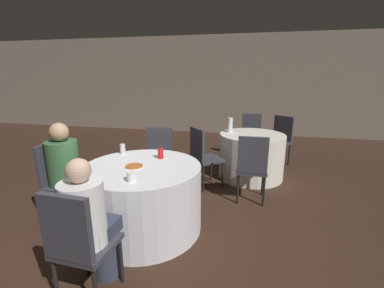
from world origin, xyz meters
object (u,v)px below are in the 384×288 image
(table_far, at_px, (251,156))
(chair_far_north, at_px, (251,133))
(chair_near_south, at_px, (77,240))
(chair_far_south, at_px, (252,164))
(chair_far_southwest, at_px, (202,153))
(soda_can_silver, at_px, (123,149))
(chair_far_northeast, at_px, (280,136))
(bottle_far, at_px, (230,125))
(chair_near_west, at_px, (58,175))
(person_green_jacket, at_px, (69,172))
(pizza_plate_near, at_px, (134,166))
(table_near, at_px, (144,198))
(person_white_shirt, at_px, (92,225))
(chair_near_north, at_px, (159,154))
(soda_can_red, at_px, (161,153))

(table_far, distance_m, chair_far_north, 0.97)
(chair_near_south, bearing_deg, chair_far_south, 60.51)
(chair_near_south, relative_size, chair_far_southwest, 1.00)
(soda_can_silver, bearing_deg, chair_far_south, 17.78)
(chair_far_south, bearing_deg, chair_far_southwest, 154.89)
(chair_far_north, relative_size, soda_can_silver, 7.72)
(chair_near_south, relative_size, chair_far_northeast, 1.00)
(bottle_far, bearing_deg, chair_near_west, -133.66)
(chair_far_southwest, height_order, chair_far_northeast, same)
(person_green_jacket, bearing_deg, pizza_plate_near, 86.58)
(table_near, xyz_separation_m, chair_near_west, (-1.06, -0.02, 0.19))
(chair_far_northeast, relative_size, person_white_shirt, 0.83)
(table_near, bearing_deg, chair_near_south, -92.94)
(chair_far_south, xyz_separation_m, bottle_far, (-0.38, 1.04, 0.31))
(chair_near_north, bearing_deg, table_far, -159.49)
(person_green_jacket, bearing_deg, person_white_shirt, 43.25)
(pizza_plate_near, bearing_deg, person_white_shirt, -88.67)
(chair_far_southwest, bearing_deg, chair_far_north, 115.48)
(chair_near_north, bearing_deg, soda_can_red, 101.61)
(chair_far_northeast, relative_size, pizza_plate_near, 4.58)
(table_near, bearing_deg, chair_far_south, 36.84)
(chair_near_south, distance_m, chair_near_north, 2.10)
(table_far, relative_size, bottle_far, 4.31)
(soda_can_red, bearing_deg, chair_near_west, -164.80)
(chair_near_north, bearing_deg, person_green_jacket, 46.25)
(chair_far_northeast, height_order, person_green_jacket, person_green_jacket)
(person_white_shirt, distance_m, bottle_far, 2.94)
(chair_far_south, bearing_deg, pizza_plate_near, -142.95)
(soda_can_red, bearing_deg, chair_near_north, 111.44)
(chair_near_west, bearing_deg, chair_near_north, 139.25)
(chair_near_south, height_order, chair_near_north, same)
(table_far, height_order, chair_far_north, chair_far_north)
(chair_near_west, bearing_deg, table_near, 90.00)
(chair_near_west, bearing_deg, soda_can_red, 103.87)
(chair_near_south, height_order, chair_far_southwest, same)
(person_green_jacket, distance_m, person_white_shirt, 1.21)
(person_green_jacket, bearing_deg, chair_far_south, 112.21)
(chair_near_south, height_order, chair_far_south, same)
(chair_near_west, relative_size, soda_can_red, 7.72)
(table_near, distance_m, chair_far_southwest, 1.32)
(chair_near_west, height_order, chair_far_south, same)
(chair_near_south, bearing_deg, table_far, 69.86)
(chair_near_west, distance_m, person_green_jacket, 0.17)
(person_green_jacket, bearing_deg, table_near, 90.00)
(chair_near_south, height_order, soda_can_red, chair_near_south)
(chair_near_west, relative_size, chair_far_north, 1.00)
(person_white_shirt, xyz_separation_m, bottle_far, (0.84, 2.80, 0.30))
(chair_near_north, bearing_deg, chair_far_south, 163.44)
(chair_near_west, xyz_separation_m, pizza_plate_near, (0.99, -0.03, 0.20))
(chair_far_southwest, xyz_separation_m, pizza_plate_near, (-0.51, -1.28, 0.20))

